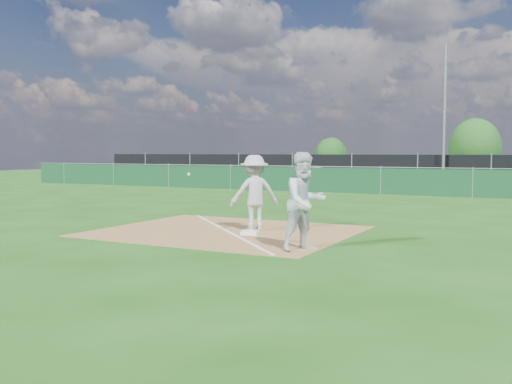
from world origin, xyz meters
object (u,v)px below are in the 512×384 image
first_base (250,233)px  tree_mid (475,147)px  tree_left (331,156)px  runner (305,202)px  play_at_first (254,193)px  car_right (504,174)px  car_left (330,169)px  light_pole (444,116)px  car_mid (400,170)px

first_base → tree_mid: tree_mid is taller
tree_left → runner: bearing=-70.7°
first_base → tree_mid: bearing=88.3°
play_at_first → tree_left: 32.90m
car_right → tree_mid: tree_mid is taller
play_at_first → runner: (2.19, -2.03, 0.02)m
car_left → tree_left: bearing=3.7°
light_pole → car_mid: 6.87m
car_left → tree_left: (-1.61, 4.48, 0.88)m
light_pole → car_right: bearing=62.0°
play_at_first → tree_left: (-9.55, 31.48, 0.66)m
first_base → car_left: bearing=106.4°
light_pole → first_base: (-0.72, -21.94, -3.94)m
car_right → car_mid: bearing=113.9°
first_base → runner: runner is taller
tree_left → tree_mid: bearing=8.4°
car_mid → tree_mid: size_ratio=1.01×
first_base → car_mid: 26.99m
car_left → car_right: size_ratio=1.04×
first_base → tree_left: size_ratio=0.12×
car_mid → tree_mid: (3.88, 6.90, 1.55)m
play_at_first → light_pole: bearing=87.5°
play_at_first → car_left: (-7.94, 27.00, -0.22)m
runner → car_left: (-10.13, 29.03, -0.24)m
car_mid → car_right: 6.42m
car_left → car_mid: size_ratio=0.94×
first_base → runner: size_ratio=0.20×
first_base → light_pole: bearing=88.1°
play_at_first → car_right: size_ratio=0.63×
car_right → tree_mid: bearing=41.3°
first_base → car_left: car_left is taller
runner → tree_left: (-11.73, 33.51, 0.64)m
light_pole → runner: light_pole is taller
light_pole → play_at_first: size_ratio=3.08×
light_pole → tree_left: size_ratio=2.55×
car_left → tree_mid: (9.19, 6.07, 1.57)m
tree_left → car_right: bearing=-20.1°
car_right → first_base: bearing=-167.4°
car_mid → runner: bearing=-164.9°
car_right → car_left: bearing=108.1°
light_pole → tree_left: 14.82m
car_left → tree_left: tree_left is taller
play_at_first → first_base: bearing=-71.2°
car_left → tree_mid: tree_mid is taller
tree_mid → first_base: bearing=-91.7°
tree_mid → tree_left: bearing=-171.6°
first_base → runner: bearing=-35.0°
light_pole → car_mid: light_pole is taller
light_pole → car_right: 6.91m
play_at_first → tree_mid: (1.24, 33.08, 1.36)m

